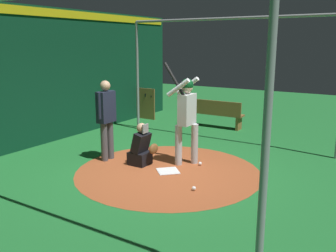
{
  "coord_description": "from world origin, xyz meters",
  "views": [
    {
      "loc": [
        3.72,
        -5.99,
        2.56
      ],
      "look_at": [
        0.0,
        0.0,
        0.95
      ],
      "focal_mm": 39.19,
      "sensor_mm": 36.0,
      "label": 1
    }
  ],
  "objects_px": {
    "catcher": "(142,149)",
    "baseball_1": "(200,163)",
    "bat_rack": "(141,104)",
    "bench": "(214,113)",
    "home_plate": "(168,171)",
    "umpire": "(106,116)",
    "baseball_0": "(194,188)",
    "batter": "(186,113)"
  },
  "relations": [
    {
      "from": "catcher",
      "to": "baseball_1",
      "type": "xyz_separation_m",
      "value": [
        1.09,
        0.61,
        -0.31
      ]
    },
    {
      "from": "bat_rack",
      "to": "bench",
      "type": "relative_size",
      "value": 0.65
    },
    {
      "from": "home_plate",
      "to": "baseball_1",
      "type": "height_order",
      "value": "baseball_1"
    },
    {
      "from": "catcher",
      "to": "umpire",
      "type": "bearing_deg",
      "value": -172.61
    },
    {
      "from": "umpire",
      "to": "bat_rack",
      "type": "distance_m",
      "value": 4.69
    },
    {
      "from": "home_plate",
      "to": "bench",
      "type": "xyz_separation_m",
      "value": [
        -0.91,
        4.15,
        0.44
      ]
    },
    {
      "from": "bench",
      "to": "baseball_0",
      "type": "distance_m",
      "value": 5.1
    },
    {
      "from": "catcher",
      "to": "baseball_0",
      "type": "height_order",
      "value": "catcher"
    },
    {
      "from": "baseball_1",
      "to": "batter",
      "type": "bearing_deg",
      "value": -167.68
    },
    {
      "from": "batter",
      "to": "catcher",
      "type": "xyz_separation_m",
      "value": [
        -0.78,
        -0.54,
        -0.77
      ]
    },
    {
      "from": "bat_rack",
      "to": "bench",
      "type": "distance_m",
      "value": 2.76
    },
    {
      "from": "bat_rack",
      "to": "catcher",
      "type": "bearing_deg",
      "value": -53.77
    },
    {
      "from": "home_plate",
      "to": "baseball_1",
      "type": "distance_m",
      "value": 0.78
    },
    {
      "from": "catcher",
      "to": "batter",
      "type": "bearing_deg",
      "value": 34.78
    },
    {
      "from": "baseball_0",
      "to": "umpire",
      "type": "bearing_deg",
      "value": 167.31
    },
    {
      "from": "batter",
      "to": "bench",
      "type": "bearing_deg",
      "value": 105.56
    },
    {
      "from": "baseball_1",
      "to": "home_plate",
      "type": "bearing_deg",
      "value": -119.09
    },
    {
      "from": "batter",
      "to": "bat_rack",
      "type": "relative_size",
      "value": 1.84
    },
    {
      "from": "bench",
      "to": "home_plate",
      "type": "bearing_deg",
      "value": -77.59
    },
    {
      "from": "baseball_1",
      "to": "bat_rack",
      "type": "bearing_deg",
      "value": 139.73
    },
    {
      "from": "home_plate",
      "to": "batter",
      "type": "bearing_deg",
      "value": 83.45
    },
    {
      "from": "home_plate",
      "to": "umpire",
      "type": "distance_m",
      "value": 1.85
    },
    {
      "from": "batter",
      "to": "baseball_1",
      "type": "distance_m",
      "value": 1.13
    },
    {
      "from": "catcher",
      "to": "bench",
      "type": "distance_m",
      "value": 4.09
    },
    {
      "from": "home_plate",
      "to": "bat_rack",
      "type": "distance_m",
      "value": 5.54
    },
    {
      "from": "baseball_0",
      "to": "catcher",
      "type": "bearing_deg",
      "value": 157.56
    },
    {
      "from": "catcher",
      "to": "umpire",
      "type": "height_order",
      "value": "umpire"
    },
    {
      "from": "home_plate",
      "to": "bench",
      "type": "bearing_deg",
      "value": 102.41
    },
    {
      "from": "catcher",
      "to": "bat_rack",
      "type": "relative_size",
      "value": 0.77
    },
    {
      "from": "home_plate",
      "to": "batter",
      "type": "relative_size",
      "value": 0.19
    },
    {
      "from": "bat_rack",
      "to": "bench",
      "type": "height_order",
      "value": "bat_rack"
    },
    {
      "from": "baseball_0",
      "to": "batter",
      "type": "bearing_deg",
      "value": 124.65
    },
    {
      "from": "umpire",
      "to": "catcher",
      "type": "bearing_deg",
      "value": 7.39
    },
    {
      "from": "batter",
      "to": "umpire",
      "type": "relative_size",
      "value": 1.23
    },
    {
      "from": "baseball_0",
      "to": "bat_rack",
      "type": "bearing_deg",
      "value": 134.19
    },
    {
      "from": "umpire",
      "to": "bat_rack",
      "type": "relative_size",
      "value": 1.5
    },
    {
      "from": "home_plate",
      "to": "bat_rack",
      "type": "bearing_deg",
      "value": 131.72
    },
    {
      "from": "catcher",
      "to": "bat_rack",
      "type": "bearing_deg",
      "value": 126.23
    },
    {
      "from": "umpire",
      "to": "baseball_0",
      "type": "bearing_deg",
      "value": -12.69
    },
    {
      "from": "batter",
      "to": "catcher",
      "type": "distance_m",
      "value": 1.22
    },
    {
      "from": "bench",
      "to": "batter",
      "type": "bearing_deg",
      "value": -74.44
    },
    {
      "from": "catcher",
      "to": "home_plate",
      "type": "bearing_deg",
      "value": -6.02
    }
  ]
}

